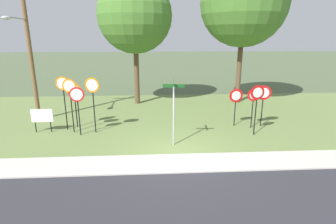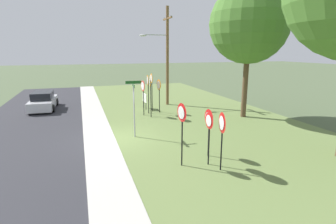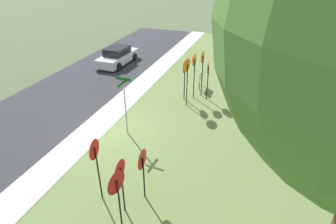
% 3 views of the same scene
% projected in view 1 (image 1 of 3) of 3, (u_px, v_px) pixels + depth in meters
% --- Properties ---
extents(ground_plane, '(160.00, 160.00, 0.00)m').
position_uv_depth(ground_plane, '(177.00, 155.00, 11.37)').
color(ground_plane, '#4C5B3D').
extents(sidewalk_strip, '(44.00, 1.60, 0.06)m').
position_uv_depth(sidewalk_strip, '(179.00, 163.00, 10.59)').
color(sidewalk_strip, '#BCB7AD').
rests_on(sidewalk_strip, ground_plane).
extents(grass_median, '(44.00, 12.00, 0.04)m').
position_uv_depth(grass_median, '(168.00, 115.00, 17.12)').
color(grass_median, olive).
rests_on(grass_median, ground_plane).
extents(stop_sign_near_left, '(0.75, 0.17, 2.89)m').
position_uv_depth(stop_sign_near_left, '(93.00, 93.00, 13.39)').
color(stop_sign_near_left, black).
rests_on(stop_sign_near_left, grass_median).
extents(stop_sign_near_right, '(0.72, 0.12, 2.82)m').
position_uv_depth(stop_sign_near_right, '(70.00, 94.00, 13.45)').
color(stop_sign_near_right, black).
rests_on(stop_sign_near_right, grass_median).
extents(stop_sign_far_left, '(0.71, 0.10, 2.89)m').
position_uv_depth(stop_sign_far_left, '(63.00, 92.00, 13.79)').
color(stop_sign_far_left, black).
rests_on(stop_sign_far_left, grass_median).
extents(stop_sign_far_center, '(0.75, 0.12, 2.46)m').
position_uv_depth(stop_sign_far_center, '(74.00, 95.00, 14.33)').
color(stop_sign_far_center, black).
rests_on(stop_sign_far_center, grass_median).
extents(stop_sign_far_right, '(0.74, 0.12, 2.49)m').
position_uv_depth(stop_sign_far_right, '(77.00, 101.00, 13.09)').
color(stop_sign_far_right, black).
rests_on(stop_sign_far_right, grass_median).
extents(yield_sign_near_left, '(0.69, 0.10, 2.20)m').
position_uv_depth(yield_sign_near_left, '(253.00, 99.00, 14.21)').
color(yield_sign_near_left, black).
rests_on(yield_sign_near_left, grass_median).
extents(yield_sign_near_right, '(0.79, 0.18, 2.31)m').
position_uv_depth(yield_sign_near_right, '(264.00, 96.00, 14.43)').
color(yield_sign_near_right, black).
rests_on(yield_sign_near_right, grass_median).
extents(yield_sign_far_left, '(0.76, 0.10, 2.12)m').
position_uv_depth(yield_sign_far_left, '(236.00, 99.00, 14.57)').
color(yield_sign_far_left, black).
rests_on(yield_sign_far_left, grass_median).
extents(yield_sign_far_right, '(0.74, 0.13, 2.58)m').
position_uv_depth(yield_sign_far_right, '(257.00, 98.00, 13.09)').
color(yield_sign_far_right, black).
rests_on(yield_sign_far_right, grass_median).
extents(street_name_post, '(0.96, 0.82, 3.02)m').
position_uv_depth(street_name_post, '(174.00, 108.00, 11.87)').
color(street_name_post, '#9EA0A8').
rests_on(street_name_post, grass_median).
extents(utility_pole, '(2.10, 2.45, 8.00)m').
position_uv_depth(utility_pole, '(28.00, 46.00, 14.78)').
color(utility_pole, brown).
rests_on(utility_pole, grass_median).
extents(notice_board, '(1.10, 0.07, 1.25)m').
position_uv_depth(notice_board, '(42.00, 117.00, 13.79)').
color(notice_board, black).
rests_on(notice_board, grass_median).
extents(oak_tree_left, '(5.19, 5.19, 8.84)m').
position_uv_depth(oak_tree_left, '(135.00, 16.00, 18.35)').
color(oak_tree_left, brown).
rests_on(oak_tree_left, grass_median).
extents(oak_tree_right, '(6.09, 6.09, 10.16)m').
position_uv_depth(oak_tree_right, '(244.00, 3.00, 18.46)').
color(oak_tree_right, brown).
rests_on(oak_tree_right, grass_median).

